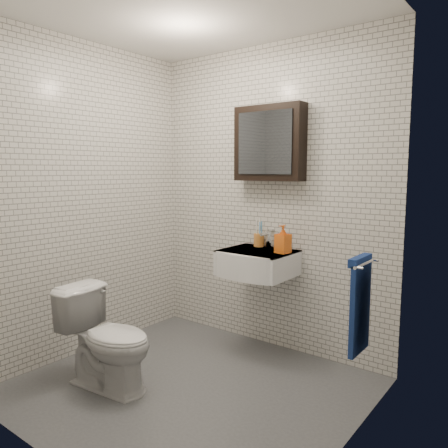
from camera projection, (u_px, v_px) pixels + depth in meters
name	position (u px, v px, depth m)	size (l,w,h in m)	color
ground	(189.00, 387.00, 3.00)	(2.20, 2.00, 0.01)	#4C4E53
room_shell	(187.00, 173.00, 2.82)	(2.22, 2.02, 2.51)	silver
washbasin	(255.00, 263.00, 3.46)	(0.55, 0.50, 0.20)	white
faucet	(268.00, 240.00, 3.59)	(0.06, 0.20, 0.15)	silver
mirror_cabinet	(269.00, 143.00, 3.49)	(0.60, 0.15, 0.60)	black
towel_rail	(360.00, 301.00, 2.56)	(0.09, 0.30, 0.58)	silver
toothbrush_cup	(259.00, 239.00, 3.65)	(0.11, 0.11, 0.24)	#CA7C32
soap_bottle	(283.00, 239.00, 3.35)	(0.10, 0.10, 0.22)	orange
toilet	(108.00, 339.00, 2.97)	(0.39, 0.68, 0.69)	white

